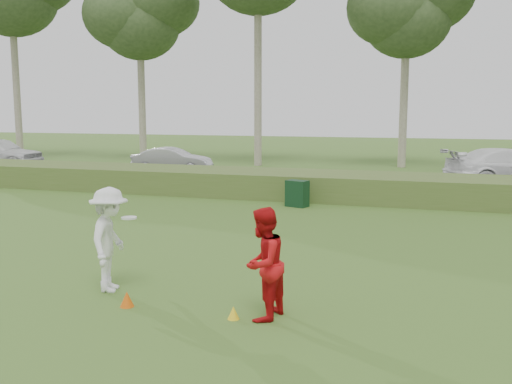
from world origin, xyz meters
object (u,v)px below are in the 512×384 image
(car_mid, at_px, (172,161))
(player_white, at_px, (110,239))
(player_red, at_px, (263,264))
(car_right, at_px, (512,168))
(utility_cabinet, at_px, (297,194))
(cone_yellow, at_px, (233,313))
(cone_orange, at_px, (127,299))

(car_mid, bearing_deg, player_white, -165.71)
(player_red, relative_size, car_right, 0.32)
(utility_cabinet, distance_m, car_mid, 10.98)
(cone_yellow, bearing_deg, player_white, 165.41)
(player_white, relative_size, player_red, 1.07)
(player_red, xyz_separation_m, utility_cabinet, (-1.95, 10.17, -0.43))
(cone_orange, bearing_deg, car_mid, 113.94)
(cone_yellow, distance_m, car_mid, 20.17)
(cone_yellow, bearing_deg, car_right, 71.84)
(player_white, height_order, utility_cabinet, player_white)
(player_white, distance_m, player_red, 3.01)
(player_white, height_order, cone_yellow, player_white)
(player_red, distance_m, cone_orange, 2.38)
(player_white, relative_size, cone_yellow, 9.17)
(car_right, bearing_deg, cone_yellow, 140.39)
(player_red, bearing_deg, cone_yellow, -58.67)
(cone_orange, xyz_separation_m, car_right, (7.60, 17.55, 0.72))
(cone_yellow, bearing_deg, utility_cabinet, 98.43)
(cone_orange, distance_m, car_right, 19.14)
(player_white, xyz_separation_m, cone_yellow, (2.55, -0.66, -0.82))
(player_red, relative_size, cone_orange, 6.84)
(car_mid, height_order, car_right, car_right)
(cone_yellow, distance_m, car_right, 18.48)
(utility_cabinet, bearing_deg, player_red, -61.38)
(player_white, bearing_deg, utility_cabinet, -21.65)
(car_mid, bearing_deg, cone_yellow, -159.75)
(utility_cabinet, distance_m, car_right, 10.26)
(car_mid, distance_m, car_right, 15.45)
(player_white, relative_size, car_right, 0.34)
(player_white, height_order, cone_orange, player_white)
(cone_orange, relative_size, car_right, 0.05)
(player_red, bearing_deg, player_white, -89.48)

